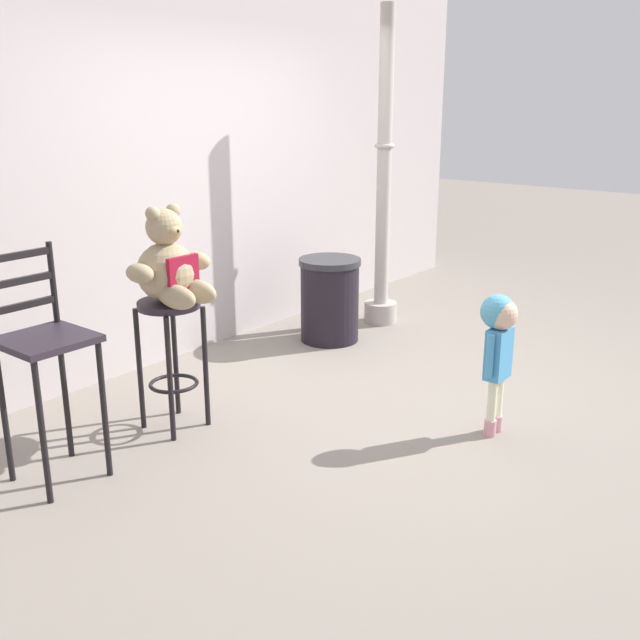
# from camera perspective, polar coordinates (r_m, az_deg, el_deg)

# --- Properties ---
(ground_plane) EXTENTS (24.00, 24.00, 0.00)m
(ground_plane) POSITION_cam_1_polar(r_m,az_deg,el_deg) (5.02, 5.75, -6.04)
(ground_plane) COLOR gray
(building_wall) EXTENTS (7.23, 0.30, 3.91)m
(building_wall) POSITION_cam_1_polar(r_m,az_deg,el_deg) (5.90, -10.37, 16.75)
(building_wall) COLOR #C0B5B6
(building_wall) RESTS_ON ground_plane
(bar_stool_with_teddy) EXTENTS (0.37, 0.37, 0.80)m
(bar_stool_with_teddy) POSITION_cam_1_polar(r_m,az_deg,el_deg) (4.49, -11.42, -1.47)
(bar_stool_with_teddy) COLOR #281F29
(bar_stool_with_teddy) RESTS_ON ground_plane
(teddy_bear) EXTENTS (0.54, 0.49, 0.56)m
(teddy_bear) POSITION_cam_1_polar(r_m,az_deg,el_deg) (4.35, -11.51, 3.98)
(teddy_bear) COLOR tan
(teddy_bear) RESTS_ON bar_stool_with_teddy
(child_walking) EXTENTS (0.27, 0.22, 0.86)m
(child_walking) POSITION_cam_1_polar(r_m,az_deg,el_deg) (4.41, 13.61, -1.10)
(child_walking) COLOR #D1909E
(child_walking) RESTS_ON ground_plane
(trash_bin) EXTENTS (0.50, 0.50, 0.69)m
(trash_bin) POSITION_cam_1_polar(r_m,az_deg,el_deg) (6.06, 0.75, 1.59)
(trash_bin) COLOR black
(trash_bin) RESTS_ON ground_plane
(lamppost) EXTENTS (0.29, 0.29, 2.66)m
(lamppost) POSITION_cam_1_polar(r_m,az_deg,el_deg) (6.44, 4.89, 8.78)
(lamppost) COLOR #B0A29A
(lamppost) RESTS_ON ground_plane
(bar_chair_empty) EXTENTS (0.42, 0.42, 1.23)m
(bar_chair_empty) POSITION_cam_1_polar(r_m,az_deg,el_deg) (4.01, -20.48, -2.29)
(bar_chair_empty) COLOR #281F29
(bar_chair_empty) RESTS_ON ground_plane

